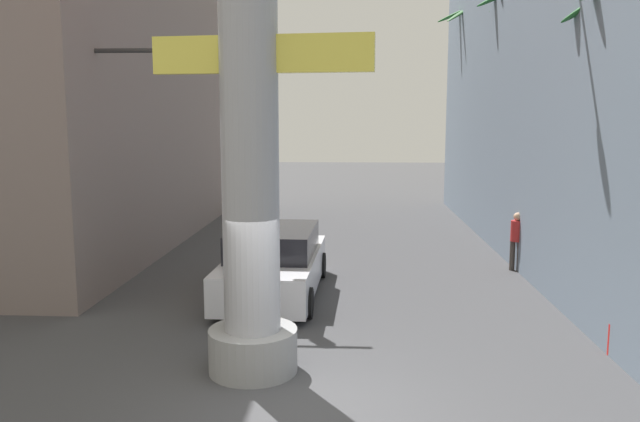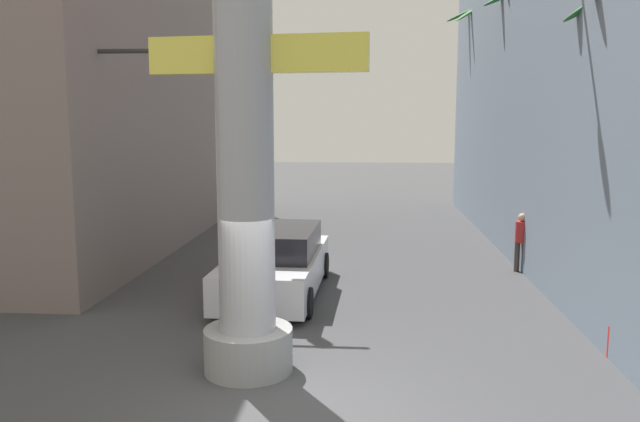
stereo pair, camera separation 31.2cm
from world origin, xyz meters
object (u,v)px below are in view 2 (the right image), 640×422
Objects in this scene: traffic_light_mast at (131,122)px; pedestrian_mid_right at (522,238)px; palm_tree_mid_left at (141,127)px; fire_hydrant at (615,338)px; palm_tree_near_right at (621,126)px; palm_tree_mid_right at (522,88)px; palm_tree_far_right at (483,77)px; neon_sign_pole at (244,80)px; street_lamp at (581,86)px; car_lead at (275,263)px.

pedestrian_mid_right is (9.32, 3.00, -3.04)m from traffic_light_mast.
fire_hydrant is (10.96, -7.67, -3.45)m from palm_tree_mid_left.
traffic_light_mast is 10.18m from palm_tree_near_right.
palm_tree_near_right is at bearing -78.58° from pedestrian_mid_right.
traffic_light_mast is 0.69× the size of palm_tree_mid_right.
palm_tree_far_right is 6.93m from palm_tree_mid_right.
pedestrian_mid_right is at bearing 50.10° from neon_sign_pole.
palm_tree_mid_right reaches higher than street_lamp.
palm_tree_near_right is at bearing 72.15° from fire_hydrant.
palm_tree_far_right is 11.65m from pedestrian_mid_right.
traffic_light_mast is 0.83× the size of palm_tree_near_right.
fire_hydrant is (-0.56, -9.77, -4.65)m from palm_tree_mid_right.
traffic_light_mast is 0.85× the size of palm_tree_mid_left.
palm_tree_far_right is 14.73m from palm_tree_mid_left.
street_lamp is 1.38m from palm_tree_near_right.
neon_sign_pole is 9.99m from palm_tree_mid_left.
palm_tree_mid_right reaches higher than palm_tree_mid_left.
palm_tree_near_right is 1.02× the size of palm_tree_mid_left.
car_lead is at bearing -156.79° from pedestrian_mid_right.
fire_hydrant is at bearing -93.81° from street_lamp.
palm_tree_near_right reaches higher than palm_tree_mid_left.
fire_hydrant is (0.13, -6.10, -0.57)m from pedestrian_mid_right.
traffic_light_mast is 10.58m from fire_hydrant.
palm_tree_mid_left reaches higher than fire_hydrant.
pedestrian_mid_right is at bearing -93.65° from palm_tree_far_right.
car_lead is (3.14, 0.35, -3.22)m from traffic_light_mast.
pedestrian_mid_right is (-0.69, -3.67, -4.08)m from palm_tree_mid_right.
palm_tree_far_right is at bearing 90.53° from palm_tree_near_right.
pedestrian_mid_right reaches higher than fire_hydrant.
car_lead is 0.60× the size of palm_tree_mid_right.
palm_tree_mid_right is 10.84m from fire_hydrant.
car_lead is 6.99m from palm_tree_mid_left.
neon_sign_pole is at bearing -170.57° from fire_hydrant.
palm_tree_near_right reaches higher than fire_hydrant.
palm_tree_mid_right reaches higher than fire_hydrant.
pedestrian_mid_right is 2.19× the size of fire_hydrant.
palm_tree_near_right is 7.75m from palm_tree_mid_right.
neon_sign_pole is 18.90m from palm_tree_far_right.
street_lamp is at bearing -93.04° from palm_tree_mid_right.
palm_tree_mid_left is (-11.16, 4.57, -0.91)m from street_lamp.
traffic_light_mast is 10.25m from pedestrian_mid_right.
street_lamp reaches higher than palm_tree_near_right.
neon_sign_pole is 14.29× the size of fire_hydrant.
neon_sign_pole is 1.16× the size of palm_tree_far_right.
palm_tree_far_right is (6.62, 17.67, 1.20)m from neon_sign_pole.
fire_hydrant is (-0.54, -16.66, -5.45)m from palm_tree_far_right.
neon_sign_pole is 1.27× the size of palm_tree_mid_right.
traffic_light_mast is 4.51m from car_lead.
palm_tree_mid_left is 9.12× the size of fire_hydrant.
palm_tree_mid_left is (-4.64, 4.22, 3.07)m from car_lead.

